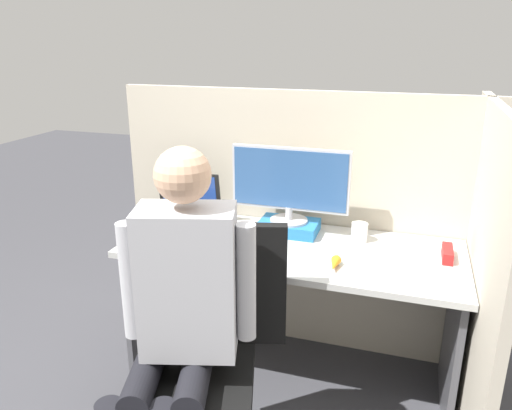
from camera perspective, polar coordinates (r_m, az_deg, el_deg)
The scene contains 12 objects.
cubicle_panel_back at distance 2.76m, azimuth 5.88°, elevation -2.19°, with size 2.12×0.05×1.44m.
cubicle_panel_right at distance 2.34m, azimuth 24.08°, elevation -7.81°, with size 0.04×1.30×1.44m.
desk at distance 2.50m, azimuth 4.01°, elevation -8.33°, with size 1.62×0.67×0.74m.
paper_box at distance 2.58m, azimuth 3.75°, elevation -2.50°, with size 0.30×0.20×0.06m.
monitor at distance 2.50m, azimuth 3.88°, elevation 2.57°, with size 0.60×0.19×0.39m.
laptop at distance 2.71m, azimuth -8.22°, elevation -1.07°, with size 0.36×0.26×0.28m.
mouse at distance 2.39m, azimuth -4.85°, elevation -4.63°, with size 0.08×0.05×0.04m.
stapler at distance 2.44m, azimuth 21.03°, elevation -5.20°, with size 0.04×0.16×0.05m.
carrot_toy at distance 2.21m, azimuth 8.97°, elevation -6.70°, with size 0.05×0.13×0.05m.
office_chair at distance 2.04m, azimuth -5.42°, elevation -16.29°, with size 0.57×0.62×1.02m.
person at distance 1.80m, azimuth -8.86°, elevation -11.77°, with size 0.46×0.49×1.37m.
coffee_mug at distance 2.51m, azimuth 11.73°, elevation -3.07°, with size 0.08×0.08×0.09m.
Camera 1 is at (0.51, -1.83, 1.71)m, focal length 35.00 mm.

